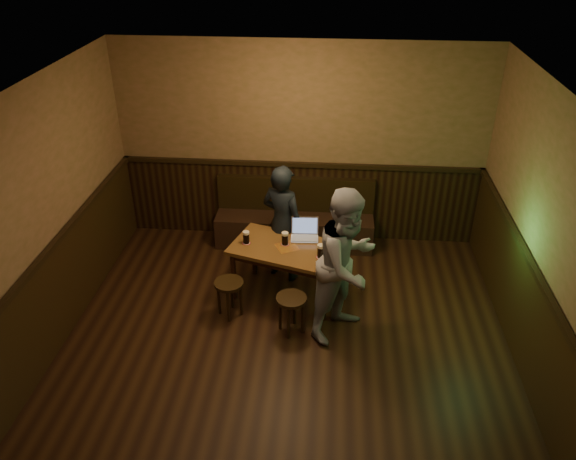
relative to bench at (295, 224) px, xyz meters
The scene contains 12 objects.
room 2.68m from the bench, 88.61° to the right, with size 5.04×6.04×2.84m.
bench is the anchor object (origin of this frame).
pub_table 1.29m from the bench, 90.00° to the right, with size 1.47×1.09×0.70m.
stool_left 1.81m from the bench, 110.55° to the right, with size 0.34×0.34×0.46m.
stool_right 1.94m from the bench, 86.85° to the right, with size 0.40×0.40×0.47m.
pint_left 1.39m from the bench, 112.24° to the right, with size 0.10×0.10×0.16m.
pint_mid 1.29m from the bench, 91.36° to the right, with size 0.11×0.11×0.17m.
pint_right 1.58m from the bench, 74.33° to the right, with size 0.11×0.11×0.17m.
laptop 1.12m from the bench, 79.00° to the right, with size 0.34×0.28×0.23m.
menu 1.70m from the bench, 73.17° to the right, with size 0.22×0.15×0.00m, color silver.
person_suit 0.95m from the bench, 96.34° to the right, with size 0.57×0.37×1.55m, color black.
person_grey 2.05m from the bench, 69.23° to the right, with size 0.86×0.67×1.76m, color #99999E.
Camera 1 is at (0.43, -4.15, 4.22)m, focal length 35.00 mm.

